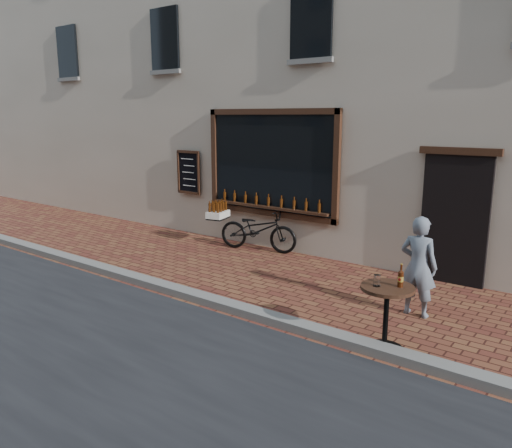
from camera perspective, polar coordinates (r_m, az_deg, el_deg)
The scene contains 6 objects.
ground at distance 7.19m, azimuth -2.04°, elevation -10.84°, with size 90.00×90.00×0.00m, color #5E281E.
kerb at distance 7.31m, azimuth -1.04°, elevation -9.93°, with size 90.00×0.25×0.12m, color slate.
shop_building at distance 12.54m, azimuth 18.33°, elevation 21.66°, with size 28.00×6.20×10.00m.
cargo_bicycle at distance 10.61m, azimuth 0.07°, elevation -0.58°, with size 2.08×1.00×0.98m.
bistro_table at distance 6.29m, azimuth 14.72°, elevation -8.92°, with size 0.64×0.64×1.11m.
pedestrian at distance 7.47m, azimuth 18.06°, elevation -4.63°, with size 0.53×0.35×1.46m, color slate.
Camera 1 is at (4.19, -5.12, 2.82)m, focal length 35.00 mm.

